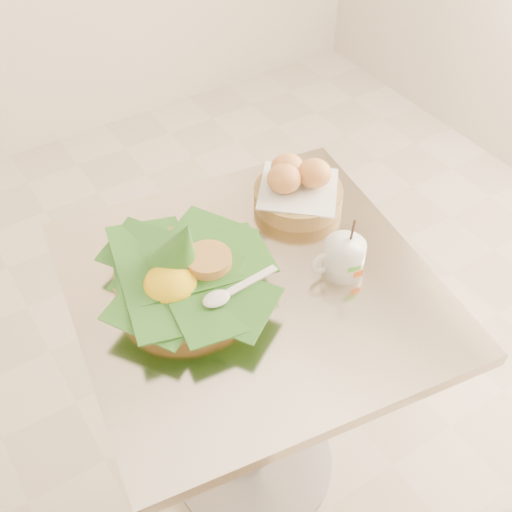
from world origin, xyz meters
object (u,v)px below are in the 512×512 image
bread_basket (297,187)px  coffee_mug (343,257)px  cafe_table (253,350)px  rice_basket (184,273)px

bread_basket → coffee_mug: coffee_mug is taller
bread_basket → cafe_table: bearing=-144.1°
cafe_table → rice_basket: bearing=153.4°
bread_basket → coffee_mug: (-0.05, -0.23, -0.00)m
coffee_mug → bread_basket: bearing=78.0°
rice_basket → coffee_mug: bearing=-23.5°
rice_basket → bread_basket: bearing=16.5°
rice_basket → coffee_mug: (0.29, -0.13, -0.01)m
rice_basket → bread_basket: (0.34, 0.10, -0.00)m
cafe_table → rice_basket: (-0.12, 0.06, 0.27)m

